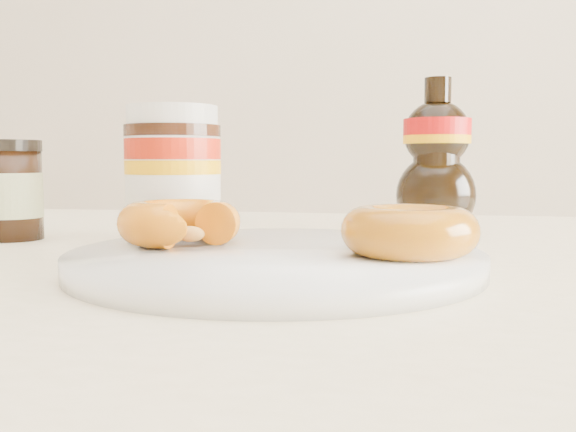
% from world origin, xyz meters
% --- Properties ---
extents(dining_table, '(1.40, 0.90, 0.75)m').
position_xyz_m(dining_table, '(0.00, 0.10, 0.67)').
color(dining_table, '#F9E2BD').
rests_on(dining_table, ground).
extents(plate, '(0.29, 0.29, 0.01)m').
position_xyz_m(plate, '(0.06, 0.05, 0.76)').
color(plate, white).
rests_on(plate, dining_table).
extents(donut_bitten, '(0.10, 0.10, 0.03)m').
position_xyz_m(donut_bitten, '(-0.02, 0.07, 0.78)').
color(donut_bitten, '#CB670B').
rests_on(donut_bitten, plate).
extents(donut_whole, '(0.09, 0.09, 0.03)m').
position_xyz_m(donut_whole, '(0.16, 0.04, 0.78)').
color(donut_whole, '#9C640A').
rests_on(donut_whole, plate).
extents(nutella_jar, '(0.09, 0.09, 0.13)m').
position_xyz_m(nutella_jar, '(-0.07, 0.20, 0.82)').
color(nutella_jar, white).
rests_on(nutella_jar, dining_table).
extents(syrup_bottle, '(0.11, 0.10, 0.17)m').
position_xyz_m(syrup_bottle, '(0.19, 0.32, 0.83)').
color(syrup_bottle, black).
rests_on(syrup_bottle, dining_table).
extents(dark_jar, '(0.06, 0.06, 0.10)m').
position_xyz_m(dark_jar, '(-0.23, 0.18, 0.80)').
color(dark_jar, black).
rests_on(dark_jar, dining_table).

